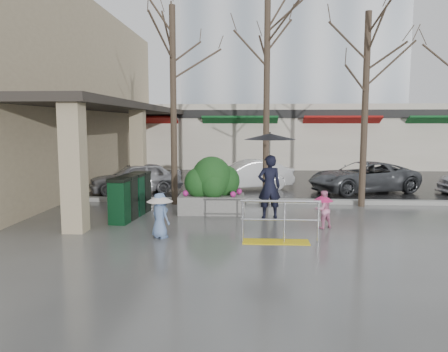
# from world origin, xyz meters

# --- Properties ---
(ground) EXTENTS (120.00, 120.00, 0.00)m
(ground) POSITION_xyz_m (0.00, 0.00, 0.00)
(ground) COLOR #51514F
(ground) RESTS_ON ground
(street_asphalt) EXTENTS (120.00, 36.00, 0.01)m
(street_asphalt) POSITION_xyz_m (0.00, 22.00, 0.01)
(street_asphalt) COLOR black
(street_asphalt) RESTS_ON ground
(curb) EXTENTS (120.00, 0.30, 0.15)m
(curb) POSITION_xyz_m (0.00, 4.00, 0.07)
(curb) COLOR gray
(curb) RESTS_ON ground
(near_building) EXTENTS (6.00, 18.00, 8.00)m
(near_building) POSITION_xyz_m (-9.00, 8.00, 4.00)
(near_building) COLOR tan
(near_building) RESTS_ON ground
(canopy_slab) EXTENTS (2.80, 18.00, 0.25)m
(canopy_slab) POSITION_xyz_m (-4.80, 8.00, 3.62)
(canopy_slab) COLOR #2D2823
(canopy_slab) RESTS_ON pillar_front
(pillar_front) EXTENTS (0.55, 0.55, 3.50)m
(pillar_front) POSITION_xyz_m (-3.90, -0.50, 1.75)
(pillar_front) COLOR tan
(pillar_front) RESTS_ON ground
(pillar_back) EXTENTS (0.55, 0.55, 3.50)m
(pillar_back) POSITION_xyz_m (-3.90, 6.00, 1.75)
(pillar_back) COLOR tan
(pillar_back) RESTS_ON ground
(storefront_row) EXTENTS (34.00, 6.74, 4.00)m
(storefront_row) POSITION_xyz_m (2.00, 17.97, 2.01)
(storefront_row) COLOR beige
(storefront_row) RESTS_ON ground
(office_tower) EXTENTS (18.00, 12.00, 25.00)m
(office_tower) POSITION_xyz_m (4.00, 30.00, 12.50)
(office_tower) COLOR #8C99A8
(office_tower) RESTS_ON ground
(handrail) EXTENTS (1.90, 0.50, 1.03)m
(handrail) POSITION_xyz_m (1.36, -1.20, 0.38)
(handrail) COLOR yellow
(handrail) RESTS_ON ground
(tree_west) EXTENTS (3.20, 3.20, 6.80)m
(tree_west) POSITION_xyz_m (-2.00, 3.60, 5.08)
(tree_west) COLOR #382B21
(tree_west) RESTS_ON ground
(tree_midwest) EXTENTS (3.20, 3.20, 7.00)m
(tree_midwest) POSITION_xyz_m (1.20, 3.60, 5.23)
(tree_midwest) COLOR #382B21
(tree_midwest) RESTS_ON ground
(tree_mideast) EXTENTS (3.20, 3.20, 6.50)m
(tree_mideast) POSITION_xyz_m (4.50, 3.60, 4.86)
(tree_mideast) COLOR #382B21
(tree_mideast) RESTS_ON ground
(woman) EXTENTS (1.54, 1.54, 2.59)m
(woman) POSITION_xyz_m (1.24, 1.50, 1.58)
(woman) COLOR black
(woman) RESTS_ON ground
(child_pink) EXTENTS (0.62, 0.58, 1.03)m
(child_pink) POSITION_xyz_m (2.65, 0.33, 0.58)
(child_pink) COLOR pink
(child_pink) RESTS_ON ground
(child_blue) EXTENTS (0.66, 0.66, 1.14)m
(child_blue) POSITION_xyz_m (-1.56, -0.96, 0.68)
(child_blue) COLOR #6684B6
(child_blue) RESTS_ON ground
(planter) EXTENTS (2.11, 1.22, 1.81)m
(planter) POSITION_xyz_m (-0.54, 2.18, 0.86)
(planter) COLOR gray
(planter) RESTS_ON ground
(news_boxes) EXTENTS (0.76, 2.36, 1.30)m
(news_boxes) POSITION_xyz_m (-2.94, 1.37, 0.65)
(news_boxes) COLOR #0C351A
(news_boxes) RESTS_ON ground
(car_a) EXTENTS (3.99, 2.76, 1.26)m
(car_a) POSITION_xyz_m (-4.02, 6.01, 0.63)
(car_a) COLOR silver
(car_a) RESTS_ON ground
(car_b) EXTENTS (4.05, 2.59, 1.26)m
(car_b) POSITION_xyz_m (0.56, 7.28, 0.63)
(car_b) COLOR silver
(car_b) RESTS_ON ground
(car_c) EXTENTS (4.97, 3.46, 1.26)m
(car_c) POSITION_xyz_m (5.32, 6.80, 0.63)
(car_c) COLOR #505357
(car_c) RESTS_ON ground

